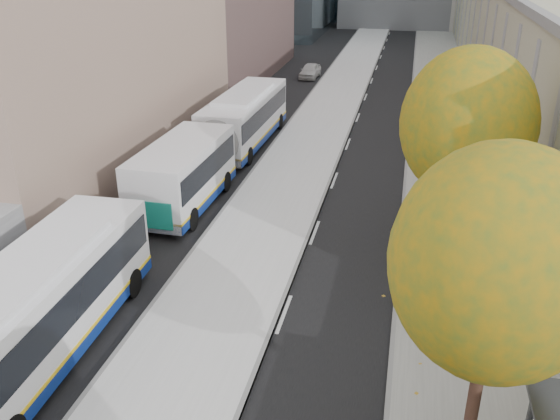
# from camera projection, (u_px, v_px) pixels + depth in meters

# --- Properties ---
(bus_platform) EXTENTS (4.25, 150.00, 0.15)m
(bus_platform) POSITION_uv_depth(u_px,v_px,m) (308.00, 146.00, 34.53)
(bus_platform) COLOR #BABABA
(bus_platform) RESTS_ON ground
(sidewalk) EXTENTS (4.75, 150.00, 0.08)m
(sidewalk) POSITION_uv_depth(u_px,v_px,m) (449.00, 156.00, 32.97)
(sidewalk) COLOR gray
(sidewalk) RESTS_ON ground
(tree_c) EXTENTS (4.20, 4.20, 7.28)m
(tree_c) POSITION_uv_depth(u_px,v_px,m) (497.00, 264.00, 11.35)
(tree_c) COLOR #311E16
(tree_c) RESTS_ON sidewalk
(tree_d) EXTENTS (4.40, 4.40, 7.60)m
(tree_d) POSITION_uv_depth(u_px,v_px,m) (468.00, 125.00, 19.27)
(tree_d) COLOR #311E16
(tree_d) RESTS_ON sidewalk
(bus_far) EXTENTS (3.02, 17.75, 2.95)m
(bus_far) POSITION_uv_depth(u_px,v_px,m) (223.00, 137.00, 30.84)
(bus_far) COLOR silver
(bus_far) RESTS_ON ground
(distant_car) EXTENTS (1.64, 3.72, 1.25)m
(distant_car) POSITION_uv_depth(u_px,v_px,m) (310.00, 71.00, 51.93)
(distant_car) COLOR silver
(distant_car) RESTS_ON ground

